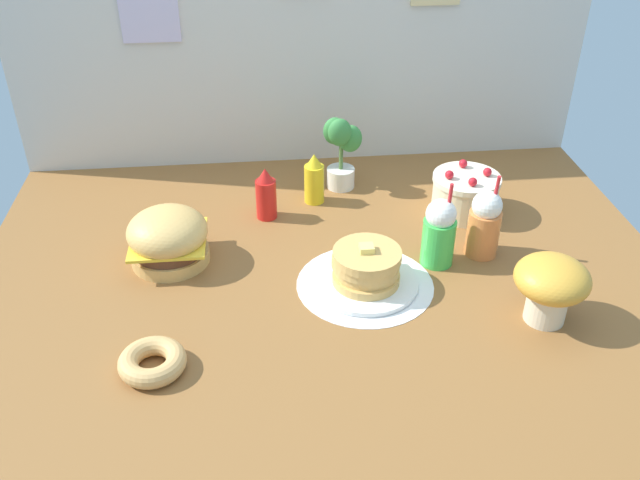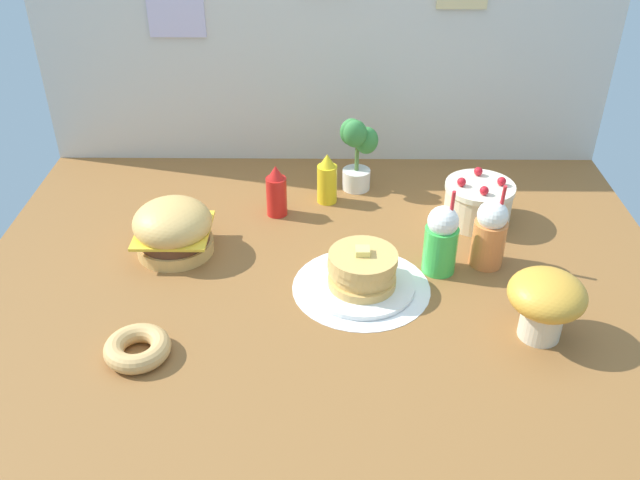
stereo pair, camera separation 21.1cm
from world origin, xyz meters
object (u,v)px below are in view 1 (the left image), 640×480
burger (168,238)px  mushroom_stool (551,284)px  orange_float_cup (484,224)px  potted_plant (341,150)px  mustard_bottle (314,180)px  cream_soda_cup (439,232)px  layer_cake (465,194)px  pancake_stack (366,270)px  ketchup_bottle (266,195)px  donut_pink_glaze (152,361)px

burger → mushroom_stool: (1.13, -0.42, 0.04)m
orange_float_cup → mushroom_stool: bearing=-76.9°
orange_float_cup → potted_plant: potted_plant is taller
mustard_bottle → cream_soda_cup: cream_soda_cup is taller
burger → layer_cake: burger is taller
cream_soda_cup → mushroom_stool: size_ratio=1.36×
mustard_bottle → potted_plant: potted_plant is taller
mustard_bottle → orange_float_cup: bearing=-37.8°
pancake_stack → potted_plant: 0.66m
layer_cake → ketchup_bottle: (-0.73, 0.04, 0.02)m
burger → cream_soda_cup: (0.88, -0.10, 0.03)m
orange_float_cup → donut_pink_glaze: (-1.05, -0.46, -0.09)m
cream_soda_cup → donut_pink_glaze: cream_soda_cup is taller
layer_cake → orange_float_cup: orange_float_cup is taller
burger → orange_float_cup: 1.05m
ketchup_bottle → potted_plant: potted_plant is taller
cream_soda_cup → potted_plant: bearing=114.5°
mustard_bottle → donut_pink_glaze: bearing=-121.0°
ketchup_bottle → potted_plant: 0.37m
orange_float_cup → mustard_bottle: bearing=142.2°
burger → pancake_stack: bearing=-17.7°
layer_cake → cream_soda_cup: (-0.18, -0.31, 0.04)m
mustard_bottle → cream_soda_cup: bearing=-50.7°
cream_soda_cup → layer_cake: bearing=59.9°
layer_cake → orange_float_cup: bearing=-93.5°
potted_plant → mustard_bottle: bearing=-138.4°
burger → layer_cake: bearing=11.3°
mushroom_stool → burger: bearing=159.5°
burger → donut_pink_glaze: size_ratio=1.43×
ketchup_bottle → mustard_bottle: same height
orange_float_cup → ketchup_bottle: bearing=156.3°
pancake_stack → mustard_bottle: bearing=101.4°
layer_cake → pancake_stack: bearing=-136.6°
pancake_stack → ketchup_bottle: bearing=123.2°
burger → ketchup_bottle: ketchup_bottle is taller
cream_soda_cup → pancake_stack: bearing=-158.3°
potted_plant → orange_float_cup: bearing=-51.1°
orange_float_cup → donut_pink_glaze: size_ratio=1.61×
potted_plant → layer_cake: bearing=-29.1°
burger → orange_float_cup: (1.05, -0.06, 0.03)m
burger → donut_pink_glaze: (-0.01, -0.52, -0.06)m
burger → ketchup_bottle: bearing=37.3°
ketchup_bottle → donut_pink_glaze: 0.85m
pancake_stack → mushroom_stool: size_ratio=1.55×
layer_cake → donut_pink_glaze: size_ratio=1.34×
potted_plant → cream_soda_cup: bearing=-65.5°
cream_soda_cup → potted_plant: size_ratio=0.98×
layer_cake → mushroom_stool: (0.07, -0.63, 0.05)m
ketchup_bottle → cream_soda_cup: cream_soda_cup is taller
burger → potted_plant: 0.78m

